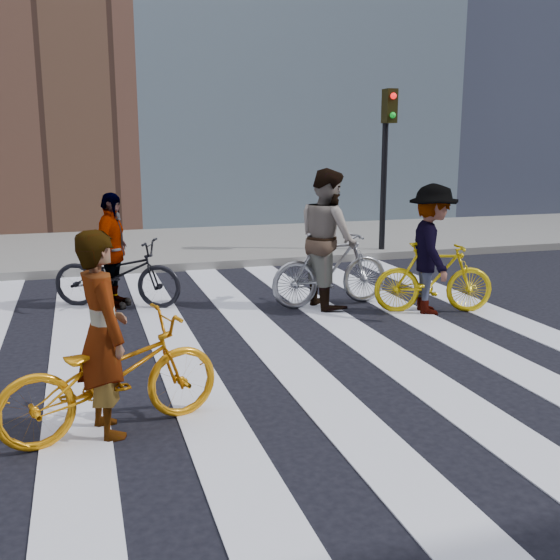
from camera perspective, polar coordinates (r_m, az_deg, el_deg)
name	(u,v)px	position (r m, az deg, el deg)	size (l,w,h in m)	color
ground	(233,357)	(7.27, -4.15, -6.71)	(100.00, 100.00, 0.00)	black
sidewalk_far	(154,247)	(14.47, -10.88, 2.82)	(100.00, 5.00, 0.15)	gray
zebra_crosswalk	(233,356)	(7.27, -4.16, -6.66)	(8.25, 10.00, 0.01)	white
traffic_signal	(387,144)	(13.42, 9.28, 11.64)	(0.22, 0.42, 3.33)	black
bike_yellow_left	(111,376)	(5.48, -14.47, -8.08)	(0.64, 1.82, 0.96)	orange
bike_silver_mid	(331,269)	(9.38, 4.43, 0.97)	(0.51, 1.79, 1.08)	#93969C
bike_yellow_right	(433,278)	(9.24, 13.22, 0.20)	(0.46, 1.63, 0.98)	yellow
bike_dark_rear	(117,274)	(9.57, -14.00, 0.54)	(0.64, 1.85, 0.97)	black
rider_left	(103,334)	(5.37, -15.20, -4.56)	(0.61, 0.40, 1.67)	slate
rider_mid	(328,238)	(9.29, 4.19, 3.64)	(0.96, 0.74, 1.97)	slate
rider_right	(432,249)	(9.14, 13.07, 2.62)	(1.15, 0.66, 1.77)	slate
rider_rear	(112,251)	(9.51, -14.40, 2.48)	(0.96, 0.40, 1.63)	slate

